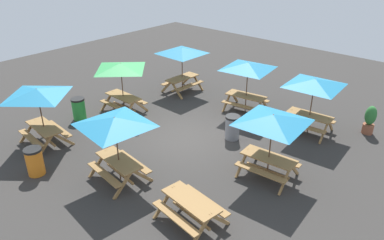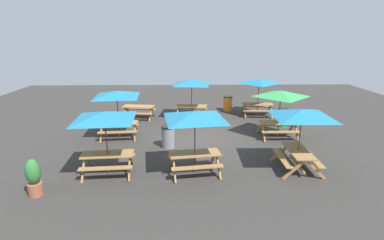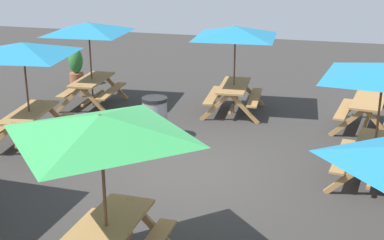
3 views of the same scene
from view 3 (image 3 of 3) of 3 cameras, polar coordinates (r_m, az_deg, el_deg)
The scene contains 9 objects.
ground_plane at distance 10.84m, azimuth -0.66°, elevation -4.99°, with size 31.21×31.21×0.00m, color #33302D.
picnic_table_0 at distance 10.07m, azimuth 19.67°, elevation 4.04°, with size 2.81×2.81×2.34m.
picnic_table_3 at distance 13.80m, azimuth 4.63°, elevation 8.69°, with size 2.82×2.82×2.34m.
picnic_table_4 at distance 6.74m, azimuth -9.66°, elevation -1.94°, with size 2.03×2.03×2.34m.
picnic_table_5 at distance 13.44m, azimuth 18.27°, elevation 1.30°, with size 1.96×1.72×0.81m.
picnic_table_6 at distance 12.02m, azimuth -17.52°, elevation 6.45°, with size 2.80×2.80×2.34m.
picnic_table_7 at distance 14.65m, azimuth -10.93°, elevation 8.99°, with size 2.82×2.82×2.34m.
trash_bin_gray at distance 12.23m, azimuth -3.97°, elevation 0.21°, with size 0.59×0.59×0.98m.
potted_plant_0 at distance 17.24m, azimuth -12.27°, elevation 5.59°, with size 0.45×0.45×1.20m.
Camera 3 is at (-9.53, -2.86, 4.30)m, focal length 50.00 mm.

